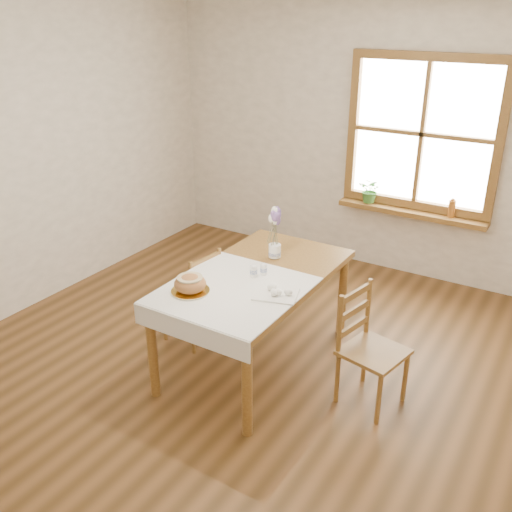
{
  "coord_description": "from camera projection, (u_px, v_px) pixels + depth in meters",
  "views": [
    {
      "loc": [
        1.98,
        -2.91,
        2.58
      ],
      "look_at": [
        0.0,
        0.3,
        0.9
      ],
      "focal_mm": 40.0,
      "sensor_mm": 36.0,
      "label": 1
    }
  ],
  "objects": [
    {
      "name": "ground",
      "position": [
        235.0,
        380.0,
        4.26
      ],
      "size": [
        5.0,
        5.0,
        0.0
      ],
      "primitive_type": "plane",
      "color": "brown",
      "rests_on": "ground"
    },
    {
      "name": "room_walls",
      "position": [
        231.0,
        155.0,
        3.56
      ],
      "size": [
        4.6,
        5.1,
        2.65
      ],
      "color": "white",
      "rests_on": "ground"
    },
    {
      "name": "window",
      "position": [
        422.0,
        134.0,
        5.35
      ],
      "size": [
        1.46,
        0.08,
        1.46
      ],
      "color": "olive",
      "rests_on": "ground"
    },
    {
      "name": "window_sill",
      "position": [
        411.0,
        212.0,
        5.6
      ],
      "size": [
        1.46,
        0.2,
        0.05
      ],
      "color": "olive",
      "rests_on": "ground"
    },
    {
      "name": "dining_table",
      "position": [
        256.0,
        285.0,
        4.22
      ],
      "size": [
        0.9,
        1.6,
        0.75
      ],
      "color": "olive",
      "rests_on": "ground"
    },
    {
      "name": "table_linen",
      "position": [
        233.0,
        290.0,
        3.95
      ],
      "size": [
        0.91,
        0.99,
        0.01
      ],
      "primitive_type": "cube",
      "color": "white",
      "rests_on": "dining_table"
    },
    {
      "name": "chair_left",
      "position": [
        191.0,
        295.0,
        4.63
      ],
      "size": [
        0.43,
        0.42,
        0.81
      ],
      "primitive_type": null,
      "rotation": [
        0.0,
        0.0,
        -1.68
      ],
      "color": "olive",
      "rests_on": "ground"
    },
    {
      "name": "chair_right",
      "position": [
        374.0,
        350.0,
        3.87
      ],
      "size": [
        0.48,
        0.47,
        0.84
      ],
      "primitive_type": null,
      "rotation": [
        0.0,
        0.0,
        1.36
      ],
      "color": "olive",
      "rests_on": "ground"
    },
    {
      "name": "bread_plate",
      "position": [
        190.0,
        291.0,
        3.91
      ],
      "size": [
        0.3,
        0.3,
        0.01
      ],
      "primitive_type": "cylinder",
      "rotation": [
        0.0,
        0.0,
        0.17
      ],
      "color": "white",
      "rests_on": "table_linen"
    },
    {
      "name": "bread_loaf",
      "position": [
        190.0,
        282.0,
        3.89
      ],
      "size": [
        0.22,
        0.22,
        0.12
      ],
      "primitive_type": "ellipsoid",
      "color": "#B1793E",
      "rests_on": "bread_plate"
    },
    {
      "name": "egg_napkin",
      "position": [
        276.0,
        294.0,
        3.87
      ],
      "size": [
        0.35,
        0.32,
        0.01
      ],
      "primitive_type": "cube",
      "rotation": [
        0.0,
        0.0,
        0.3
      ],
      "color": "white",
      "rests_on": "table_linen"
    },
    {
      "name": "eggs",
      "position": [
        276.0,
        290.0,
        3.86
      ],
      "size": [
        0.27,
        0.26,
        0.05
      ],
      "primitive_type": null,
      "rotation": [
        0.0,
        0.0,
        0.3
      ],
      "color": "white",
      "rests_on": "egg_napkin"
    },
    {
      "name": "salt_shaker",
      "position": [
        254.0,
        271.0,
        4.11
      ],
      "size": [
        0.06,
        0.06,
        0.1
      ],
      "primitive_type": "cylinder",
      "rotation": [
        0.0,
        0.0,
        -0.12
      ],
      "color": "white",
      "rests_on": "table_linen"
    },
    {
      "name": "pepper_shaker",
      "position": [
        264.0,
        269.0,
        4.15
      ],
      "size": [
        0.06,
        0.06,
        0.09
      ],
      "primitive_type": "cylinder",
      "rotation": [
        0.0,
        0.0,
        0.27
      ],
      "color": "white",
      "rests_on": "table_linen"
    },
    {
      "name": "flower_vase",
      "position": [
        275.0,
        252.0,
        4.44
      ],
      "size": [
        0.12,
        0.12,
        0.11
      ],
      "primitive_type": "cylinder",
      "rotation": [
        0.0,
        0.0,
        -0.3
      ],
      "color": "white",
      "rests_on": "dining_table"
    },
    {
      "name": "lavender_bouquet",
      "position": [
        275.0,
        227.0,
        4.35
      ],
      "size": [
        0.17,
        0.17,
        0.32
      ],
      "primitive_type": null,
      "color": "#705292",
      "rests_on": "flower_vase"
    },
    {
      "name": "potted_plant",
      "position": [
        371.0,
        193.0,
        5.76
      ],
      "size": [
        0.25,
        0.28,
        0.2
      ],
      "primitive_type": "imported",
      "rotation": [
        0.0,
        0.0,
        -0.11
      ],
      "color": "#3F7E32",
      "rests_on": "window_sill"
    },
    {
      "name": "amber_bottle",
      "position": [
        452.0,
        208.0,
        5.38
      ],
      "size": [
        0.07,
        0.07,
        0.19
      ],
      "primitive_type": "cylinder",
      "rotation": [
        0.0,
        0.0,
        -0.07
      ],
      "color": "#B06320",
      "rests_on": "window_sill"
    }
  ]
}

